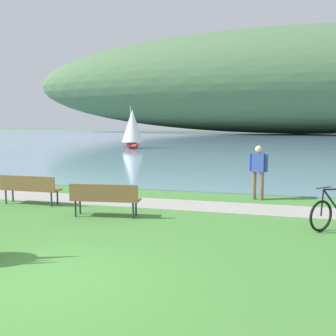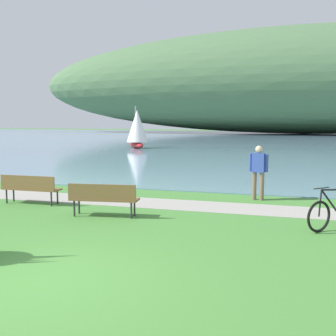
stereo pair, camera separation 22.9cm
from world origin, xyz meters
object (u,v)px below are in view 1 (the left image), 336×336
object	(u,v)px
park_bench_further_along	(30,187)
sailboat_mid_bay	(132,128)
park_bench_near_camera	(105,197)
person_at_shoreline	(258,169)
bicycle_leaning_near_bench	(336,212)

from	to	relation	value
park_bench_further_along	sailboat_mid_bay	xyz separation A→B (m)	(-5.68, 23.67, 1.24)
park_bench_near_camera	person_at_shoreline	bearing A→B (deg)	43.94
park_bench_near_camera	person_at_shoreline	distance (m)	5.08
park_bench_further_along	person_at_shoreline	xyz separation A→B (m)	(6.45, 2.65, 0.46)
park_bench_further_along	park_bench_near_camera	bearing A→B (deg)	-17.07
park_bench_near_camera	bicycle_leaning_near_bench	size ratio (longest dim) A/B	1.40
park_bench_near_camera	sailboat_mid_bay	xyz separation A→B (m)	(-8.49, 24.53, 1.24)
park_bench_further_along	bicycle_leaning_near_bench	distance (m)	8.45
park_bench_near_camera	bicycle_leaning_near_bench	bearing A→B (deg)	3.95
park_bench_further_along	sailboat_mid_bay	size ratio (longest dim) A/B	0.49
park_bench_further_along	sailboat_mid_bay	bearing A→B (deg)	103.49
park_bench_near_camera	bicycle_leaning_near_bench	distance (m)	5.65
park_bench_near_camera	sailboat_mid_bay	distance (m)	25.99
park_bench_further_along	person_at_shoreline	size ratio (longest dim) A/B	1.06
park_bench_near_camera	park_bench_further_along	distance (m)	2.94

